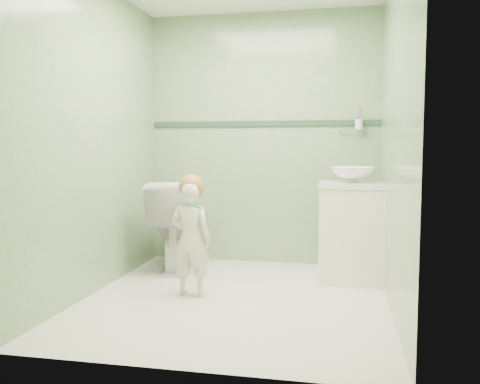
# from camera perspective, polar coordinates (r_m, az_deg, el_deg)

# --- Properties ---
(ground) EXTENTS (2.50, 2.50, 0.00)m
(ground) POSITION_cam_1_polar(r_m,az_deg,el_deg) (3.81, -0.46, -11.96)
(ground) COLOR beige
(ground) RESTS_ON ground
(room_shell) EXTENTS (2.50, 2.54, 2.40)m
(room_shell) POSITION_cam_1_polar(r_m,az_deg,el_deg) (3.65, -0.47, 6.39)
(room_shell) COLOR gray
(room_shell) RESTS_ON ground
(trim_stripe) EXTENTS (2.20, 0.02, 0.05)m
(trim_stripe) POSITION_cam_1_polar(r_m,az_deg,el_deg) (4.87, 2.57, 7.77)
(trim_stripe) COLOR #284632
(trim_stripe) RESTS_ON room_shell
(vanity) EXTENTS (0.52, 0.50, 0.80)m
(vanity) POSITION_cam_1_polar(r_m,az_deg,el_deg) (4.33, 12.49, -4.60)
(vanity) COLOR white
(vanity) RESTS_ON ground
(counter) EXTENTS (0.54, 0.52, 0.04)m
(counter) POSITION_cam_1_polar(r_m,az_deg,el_deg) (4.28, 12.59, 0.82)
(counter) COLOR white
(counter) RESTS_ON vanity
(basin) EXTENTS (0.37, 0.37, 0.13)m
(basin) POSITION_cam_1_polar(r_m,az_deg,el_deg) (4.27, 12.61, 1.95)
(basin) COLOR white
(basin) RESTS_ON counter
(faucet) EXTENTS (0.03, 0.13, 0.18)m
(faucet) POSITION_cam_1_polar(r_m,az_deg,el_deg) (4.46, 12.59, 3.09)
(faucet) COLOR silver
(faucet) RESTS_ON counter
(cup_holder) EXTENTS (0.26, 0.07, 0.21)m
(cup_holder) POSITION_cam_1_polar(r_m,az_deg,el_deg) (4.76, 13.24, 7.46)
(cup_holder) COLOR silver
(cup_holder) RESTS_ON room_shell
(toilet) EXTENTS (0.62, 0.89, 0.82)m
(toilet) POSITION_cam_1_polar(r_m,az_deg,el_deg) (4.67, -7.34, -3.70)
(toilet) COLOR white
(toilet) RESTS_ON ground
(toddler) EXTENTS (0.32, 0.22, 0.86)m
(toddler) POSITION_cam_1_polar(r_m,az_deg,el_deg) (3.81, -5.59, -5.36)
(toddler) COLOR beige
(toddler) RESTS_ON ground
(hair_cap) EXTENTS (0.19, 0.19, 0.19)m
(hair_cap) POSITION_cam_1_polar(r_m,az_deg,el_deg) (3.79, -5.53, 0.57)
(hair_cap) COLOR #9F6937
(hair_cap) RESTS_ON toddler
(teal_toothbrush) EXTENTS (0.11, 0.13, 0.08)m
(teal_toothbrush) POSITION_cam_1_polar(r_m,az_deg,el_deg) (3.63, -5.22, -1.52)
(teal_toothbrush) COLOR #0F9462
(teal_toothbrush) RESTS_ON toddler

